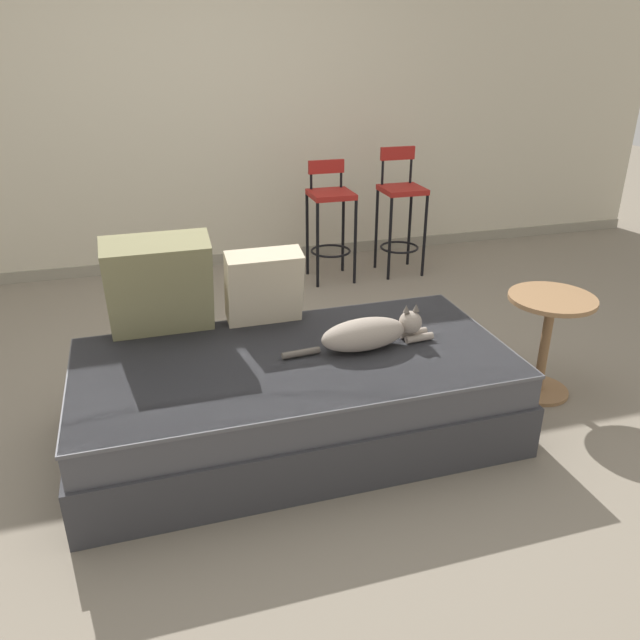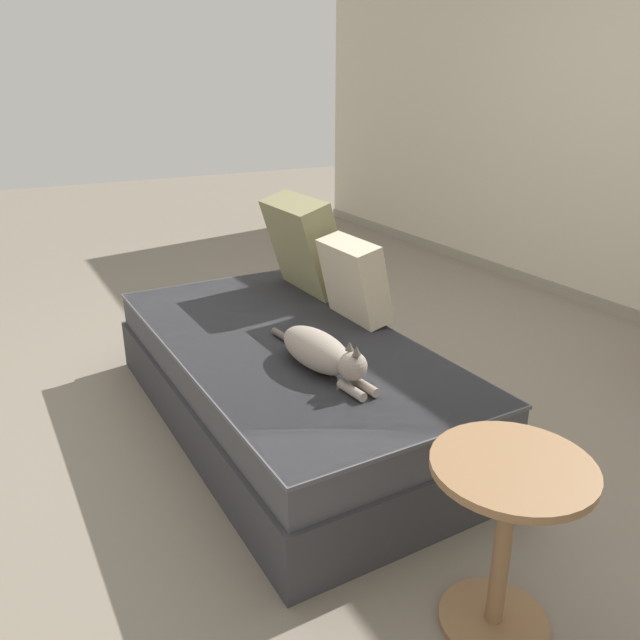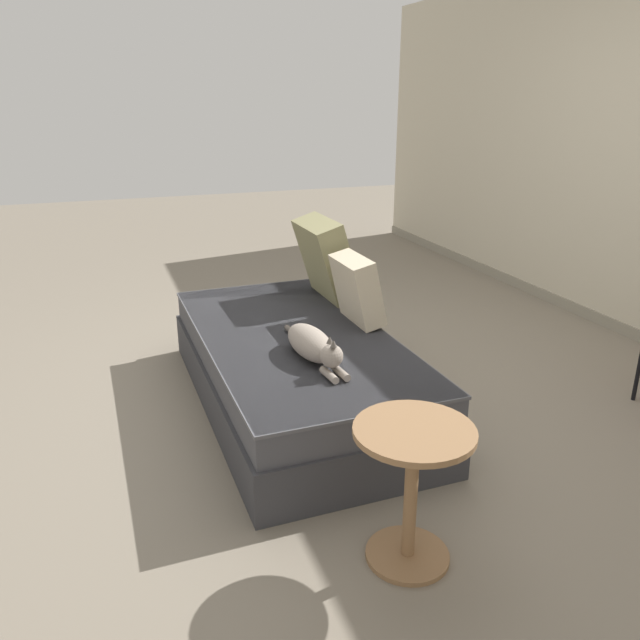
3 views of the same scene
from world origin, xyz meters
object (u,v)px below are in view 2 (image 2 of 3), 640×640
Objects in this scene: cat at (321,352)px; side_table at (506,523)px; throw_pillow_corner at (304,244)px; throw_pillow_middle at (355,280)px; couch at (285,380)px.

cat reaches higher than side_table.
cat is at bearing -178.31° from side_table.
throw_pillow_corner is at bearing 168.73° from side_table.
throw_pillow_corner is 1.31× the size of throw_pillow_middle.
throw_pillow_corner reaches higher than cat.
cat is at bearing -45.16° from throw_pillow_middle.
throw_pillow_corner is 1.02m from cat.
throw_pillow_middle reaches higher than side_table.
cat is (0.41, -0.42, -0.12)m from throw_pillow_middle.
throw_pillow_middle is 0.60m from cat.
side_table is (1.00, 0.03, -0.14)m from cat.
couch is 3.91× the size of throw_pillow_corner.
cat is 1.01m from side_table.
throw_pillow_middle reaches higher than couch.
throw_pillow_corner is 0.51m from throw_pillow_middle.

